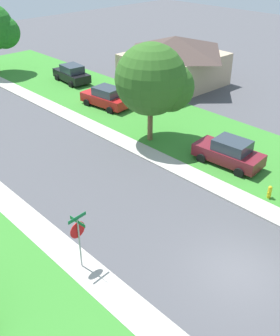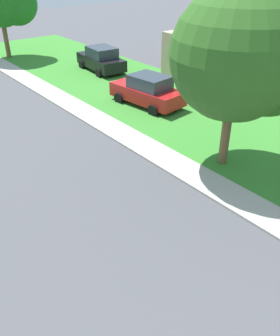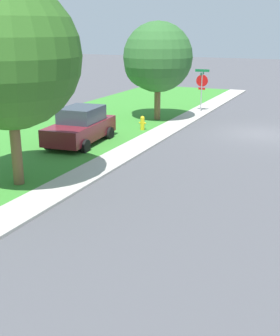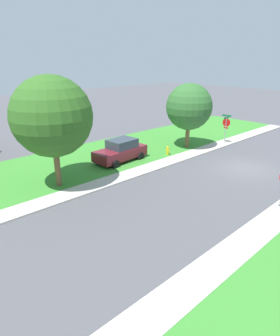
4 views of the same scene
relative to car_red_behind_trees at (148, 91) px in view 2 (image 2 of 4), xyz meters
name	(u,v)px [view 2 (image 2 of 4)]	position (x,y,z in m)	size (l,w,h in m)	color
sidewalk_east	(188,171)	(-3.34, -6.52, -0.82)	(1.40, 56.00, 0.10)	#B7B2A8
lawn_east	(259,138)	(1.36, -6.52, -0.83)	(8.00, 56.00, 0.08)	#38842D
car_red_behind_trees	(148,91)	(0.00, 0.00, 0.00)	(2.41, 4.48, 1.76)	red
car_black_driveway_right	(101,59)	(1.75, 7.34, 0.00)	(2.32, 4.44, 1.76)	black
tree_sidewalk_far	(245,59)	(-1.51, -7.12, 3.37)	(5.09, 4.73, 6.77)	brown
house_right_setback	(246,42)	(8.37, 0.01, 1.50)	(9.22, 8.06, 4.60)	tan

